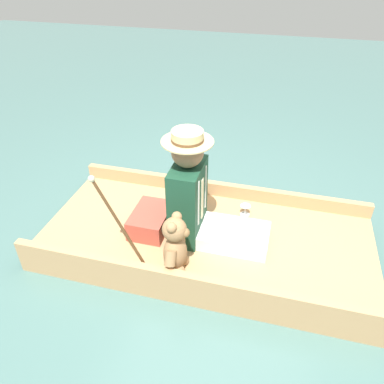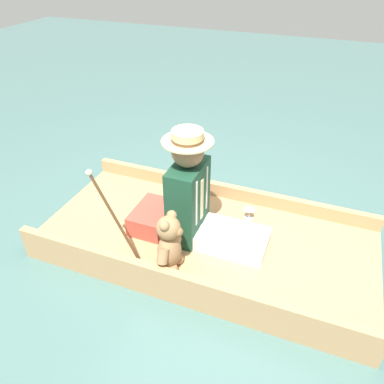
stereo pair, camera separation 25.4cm
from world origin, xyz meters
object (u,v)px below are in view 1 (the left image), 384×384
object	(u,v)px
wine_glass	(245,208)
walking_cane	(116,218)
teddy_bear	(176,246)
seated_person	(199,200)

from	to	relation	value
wine_glass	walking_cane	world-z (taller)	walking_cane
walking_cane	teddy_bear	bearing A→B (deg)	102.49
wine_glass	walking_cane	bearing A→B (deg)	-42.72
seated_person	teddy_bear	bearing A→B (deg)	-1.10
seated_person	walking_cane	bearing A→B (deg)	-34.70
teddy_bear	wine_glass	world-z (taller)	teddy_bear
teddy_bear	walking_cane	world-z (taller)	walking_cane
teddy_bear	wine_glass	bearing A→B (deg)	152.50
seated_person	wine_glass	size ratio (longest dim) A/B	9.54
seated_person	wine_glass	xyz separation A→B (m)	(-0.35, 0.31, -0.27)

